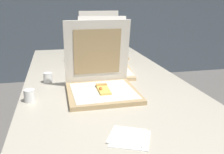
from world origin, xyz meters
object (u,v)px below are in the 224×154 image
(table, at_px, (103,85))
(pizza_box_back, at_px, (102,50))
(napkin_pile, at_px, (129,137))
(pizza_box_front, at_px, (101,83))
(cup_white_near_left, at_px, (30,96))
(cup_white_mid, at_px, (48,78))
(pizza_box_middle, at_px, (104,64))

(table, relative_size, pizza_box_back, 5.59)
(napkin_pile, bearing_deg, pizza_box_front, 91.43)
(cup_white_near_left, height_order, cup_white_mid, same)
(pizza_box_front, distance_m, pizza_box_back, 0.96)
(cup_white_near_left, xyz_separation_m, napkin_pile, (0.38, -0.45, -0.03))
(pizza_box_back, height_order, cup_white_near_left, pizza_box_back)
(table, bearing_deg, napkin_pile, -93.55)
(cup_white_mid, bearing_deg, pizza_box_back, 55.92)
(pizza_box_back, relative_size, cup_white_near_left, 6.28)
(pizza_box_middle, relative_size, pizza_box_back, 1.39)
(cup_white_near_left, bearing_deg, cup_white_mid, 73.77)
(pizza_box_middle, height_order, cup_white_mid, pizza_box_middle)
(cup_white_near_left, bearing_deg, pizza_box_middle, 44.78)
(table, xyz_separation_m, pizza_box_front, (-0.06, -0.25, 0.10))
(cup_white_near_left, bearing_deg, pizza_box_front, 6.75)
(table, bearing_deg, pizza_box_back, 79.86)
(table, relative_size, cup_white_mid, 35.11)
(pizza_box_back, bearing_deg, pizza_box_front, -101.94)
(pizza_box_front, bearing_deg, cup_white_near_left, -173.50)
(cup_white_mid, bearing_deg, table, -0.07)
(pizza_box_front, relative_size, pizza_box_back, 0.99)
(cup_white_mid, relative_size, napkin_pile, 0.31)
(pizza_box_front, bearing_deg, cup_white_mid, 138.71)
(cup_white_mid, bearing_deg, napkin_pile, -68.09)
(pizza_box_middle, xyz_separation_m, pizza_box_back, (0.08, 0.52, 0.00))
(table, relative_size, pizza_box_front, 5.68)
(pizza_box_back, xyz_separation_m, cup_white_near_left, (-0.55, -0.98, -0.03))
(pizza_box_back, relative_size, napkin_pile, 1.98)
(pizza_box_middle, bearing_deg, pizza_box_back, 88.61)
(napkin_pile, bearing_deg, pizza_box_back, 83.25)
(napkin_pile, bearing_deg, pizza_box_middle, 84.52)
(table, relative_size, cup_white_near_left, 35.11)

